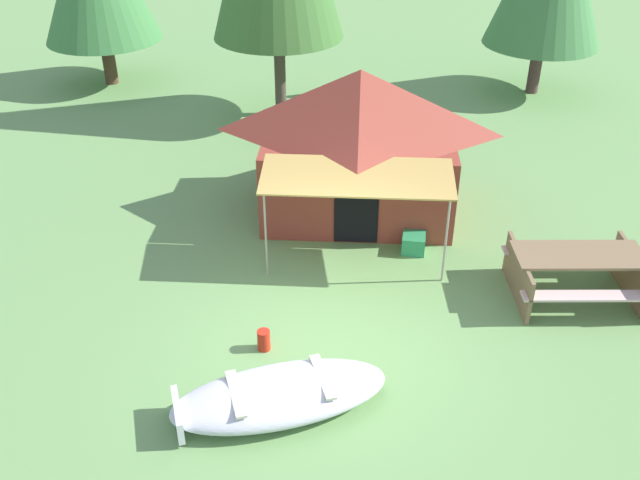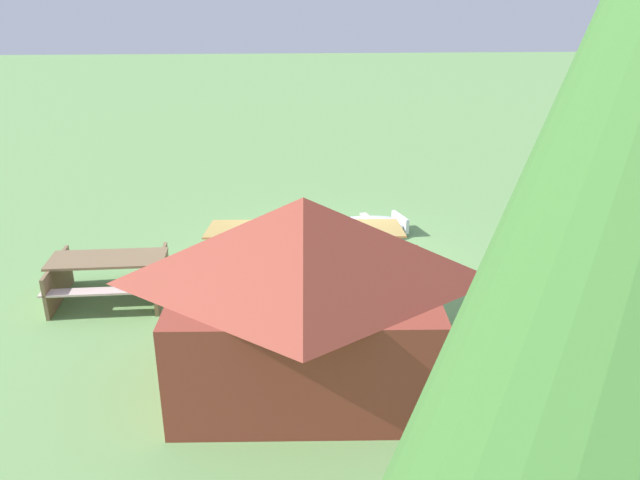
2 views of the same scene
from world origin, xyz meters
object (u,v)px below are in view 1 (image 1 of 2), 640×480
object	(u,v)px
cooler_box	(414,241)
canvas_cabin_tent	(359,140)
fuel_can	(264,340)
picnic_table	(577,269)
beached_rowboat	(279,395)

from	to	relation	value
cooler_box	canvas_cabin_tent	bearing A→B (deg)	123.96
canvas_cabin_tent	fuel_can	bearing A→B (deg)	-108.62
picnic_table	fuel_can	bearing A→B (deg)	-163.44
picnic_table	cooler_box	xyz separation A→B (m)	(-2.37, 1.29, -0.34)
canvas_cabin_tent	beached_rowboat	bearing A→B (deg)	-101.61
canvas_cabin_tent	fuel_can	distance (m)	4.53
canvas_cabin_tent	cooler_box	world-z (taller)	canvas_cabin_tent
beached_rowboat	fuel_can	size ratio (longest dim) A/B	9.50
cooler_box	fuel_can	size ratio (longest dim) A/B	1.68
beached_rowboat	fuel_can	bearing A→B (deg)	104.99
fuel_can	canvas_cabin_tent	bearing A→B (deg)	71.38
cooler_box	fuel_can	world-z (taller)	cooler_box
canvas_cabin_tent	cooler_box	bearing A→B (deg)	-56.04
cooler_box	fuel_can	bearing A→B (deg)	-131.07
beached_rowboat	cooler_box	size ratio (longest dim) A/B	5.66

